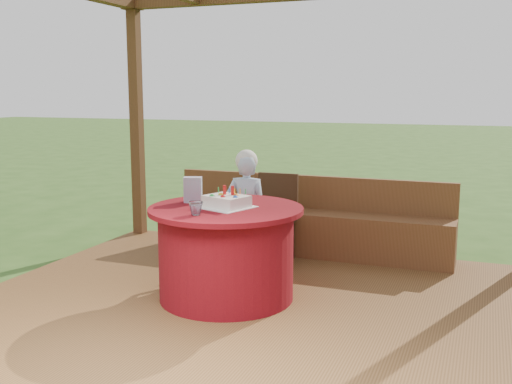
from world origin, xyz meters
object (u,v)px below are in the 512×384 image
at_px(bench, 306,228).
at_px(table, 226,252).
at_px(elderly_woman, 247,208).
at_px(gift_bag, 193,190).
at_px(drinking_glass, 196,208).
at_px(birthday_cake, 227,201).
at_px(chair, 274,213).

height_order(bench, table, bench).
height_order(bench, elderly_woman, elderly_woman).
distance_m(gift_bag, drinking_glass, 0.54).
bearing_deg(elderly_woman, drinking_glass, -86.03).
xyz_separation_m(birthday_cake, drinking_glass, (-0.10, -0.35, 0.00)).
distance_m(chair, elderly_woman, 0.42).
height_order(table, gift_bag, gift_bag).
bearing_deg(birthday_cake, elderly_woman, 101.70).
xyz_separation_m(chair, birthday_cake, (0.03, -1.25, 0.34)).
distance_m(birthday_cake, drinking_glass, 0.37).
xyz_separation_m(bench, elderly_woman, (-0.38, -0.72, 0.32)).
distance_m(table, drinking_glass, 0.57).
xyz_separation_m(bench, drinking_glass, (-0.30, -1.95, 0.55)).
bearing_deg(elderly_woman, birthday_cake, -78.30).
bearing_deg(bench, gift_bag, -110.84).
bearing_deg(bench, drinking_glass, -98.73).
bearing_deg(bench, chair, -124.47).
bearing_deg(bench, birthday_cake, -97.26).
bearing_deg(table, chair, 90.89).
relative_size(chair, birthday_cake, 1.85).
bearing_deg(chair, gift_bag, -106.08).
xyz_separation_m(table, gift_bag, (-0.35, 0.10, 0.48)).
relative_size(chair, drinking_glass, 7.75).
xyz_separation_m(table, birthday_cake, (0.01, -0.01, 0.43)).
relative_size(bench, chair, 3.47).
bearing_deg(chair, elderly_woman, -111.57).
bearing_deg(birthday_cake, bench, 82.74).
distance_m(bench, drinking_glass, 2.05).
height_order(table, drinking_glass, drinking_glass).
distance_m(elderly_woman, birthday_cake, 0.92).
bearing_deg(gift_bag, birthday_cake, -39.90).
distance_m(chair, drinking_glass, 1.64).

